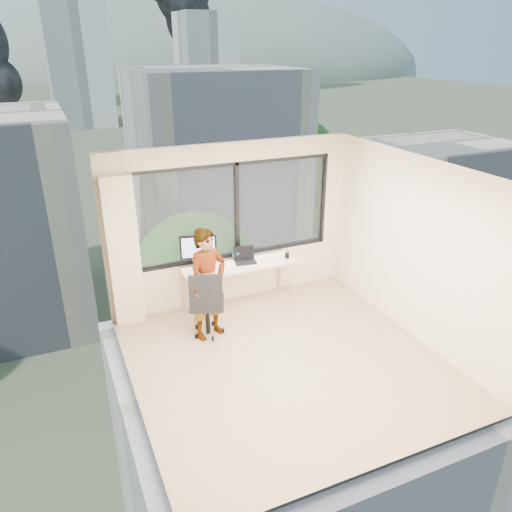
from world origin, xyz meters
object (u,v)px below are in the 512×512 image
game_console (204,261)px  handbag (239,254)px  chair (207,301)px  laptop (245,256)px  monitor (198,252)px  desk (240,285)px  person (208,284)px

game_console → handbag: bearing=-21.3°
chair → laptop: size_ratio=3.09×
monitor → handbag: size_ratio=2.40×
desk → laptop: (0.11, 0.02, 0.48)m
chair → monitor: monitor is taller
desk → handbag: bearing=71.0°
monitor → handbag: (0.70, 0.10, -0.19)m
desk → monitor: size_ratio=3.23×
monitor → handbag: 0.73m
chair → game_console: bearing=93.6°
laptop → handbag: 0.18m
chair → person: 0.29m
monitor → game_console: 0.32m
chair → game_console: chair is taller
desk → monitor: 0.91m
chair → desk: bearing=57.6°
monitor → laptop: monitor is taller
chair → person: size_ratio=0.65×
desk → handbag: (0.07, 0.19, 0.46)m
person → game_console: person is taller
person → laptop: bearing=18.1°
chair → person: bearing=-48.3°
desk → game_console: size_ratio=5.97×
monitor → laptop: (0.74, -0.07, -0.17)m
desk → monitor: bearing=171.8°
monitor → laptop: size_ratio=1.60×
chair → game_console: 0.90m
person → handbag: size_ratio=7.15×
person → laptop: 1.06m
desk → chair: (-0.74, -0.58, 0.17)m
chair → laptop: bearing=54.6°
person → monitor: (0.09, 0.72, 0.20)m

